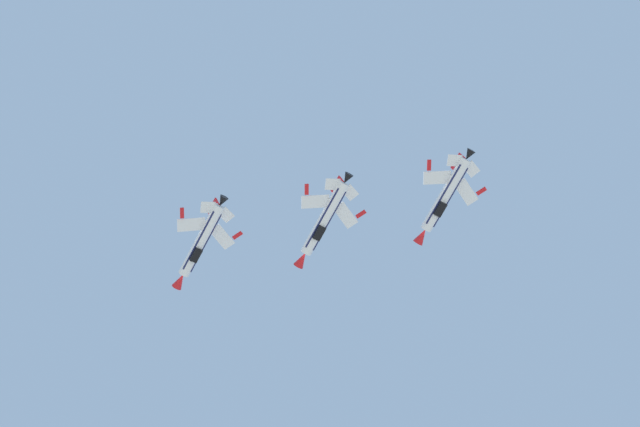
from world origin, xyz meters
name	(u,v)px	position (x,y,z in m)	size (l,w,h in m)	color
fighter_jet_lead	(201,242)	(6.87, 43.38, 155.92)	(10.17, 15.95, 4.81)	white
fighter_jet_left_wing	(324,220)	(21.77, 31.97, 154.44)	(10.35, 15.95, 4.56)	white
fighter_jet_right_wing	(445,196)	(36.37, 21.23, 155.60)	(10.44, 15.95, 4.40)	white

